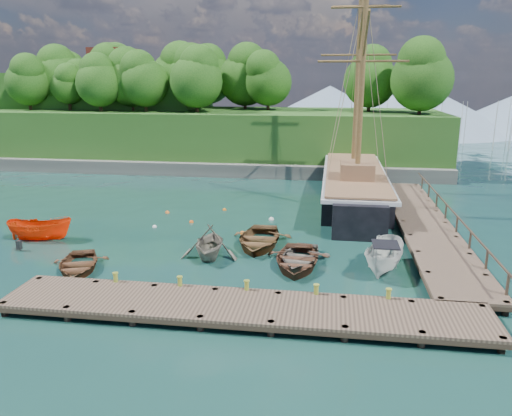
# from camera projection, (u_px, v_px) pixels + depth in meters

# --- Properties ---
(ground) EXTENTS (160.00, 160.00, 0.00)m
(ground) POSITION_uv_depth(u_px,v_px,m) (226.00, 259.00, 26.99)
(ground) COLOR #163E38
(ground) RESTS_ON ground
(dock_near) EXTENTS (20.00, 3.20, 1.10)m
(dock_near) POSITION_uv_depth(u_px,v_px,m) (241.00, 308.00, 20.38)
(dock_near) COLOR #433329
(dock_near) RESTS_ON ground
(dock_east) EXTENTS (3.20, 24.00, 1.10)m
(dock_east) POSITION_uv_depth(u_px,v_px,m) (424.00, 224.00, 31.94)
(dock_east) COLOR #433329
(dock_east) RESTS_ON ground
(bollard_0) EXTENTS (0.26, 0.26, 0.45)m
(bollard_0) POSITION_uv_depth(u_px,v_px,m) (117.00, 294.00, 22.68)
(bollard_0) COLOR olive
(bollard_0) RESTS_ON ground
(bollard_1) EXTENTS (0.26, 0.26, 0.45)m
(bollard_1) POSITION_uv_depth(u_px,v_px,m) (181.00, 298.00, 22.25)
(bollard_1) COLOR olive
(bollard_1) RESTS_ON ground
(bollard_2) EXTENTS (0.26, 0.26, 0.45)m
(bollard_2) POSITION_uv_depth(u_px,v_px,m) (247.00, 302.00, 21.83)
(bollard_2) COLOR olive
(bollard_2) RESTS_ON ground
(bollard_3) EXTENTS (0.26, 0.26, 0.45)m
(bollard_3) POSITION_uv_depth(u_px,v_px,m) (316.00, 307.00, 21.40)
(bollard_3) COLOR olive
(bollard_3) RESTS_ON ground
(bollard_4) EXTENTS (0.26, 0.26, 0.45)m
(bollard_4) POSITION_uv_depth(u_px,v_px,m) (387.00, 312.00, 20.97)
(bollard_4) COLOR olive
(bollard_4) RESTS_ON ground
(rowboat_0) EXTENTS (4.06, 4.76, 0.83)m
(rowboat_0) POSITION_uv_depth(u_px,v_px,m) (78.00, 270.00, 25.50)
(rowboat_0) COLOR brown
(rowboat_0) RESTS_ON ground
(rowboat_1) EXTENTS (3.49, 3.94, 1.92)m
(rowboat_1) POSITION_uv_depth(u_px,v_px,m) (210.00, 257.00, 27.36)
(rowboat_1) COLOR #70695A
(rowboat_1) RESTS_ON ground
(rowboat_2) EXTENTS (3.38, 4.73, 0.98)m
(rowboat_2) POSITION_uv_depth(u_px,v_px,m) (296.00, 266.00, 25.98)
(rowboat_2) COLOR #533222
(rowboat_2) RESTS_ON ground
(rowboat_3) EXTENTS (3.47, 4.45, 0.84)m
(rowboat_3) POSITION_uv_depth(u_px,v_px,m) (300.00, 262.00, 26.55)
(rowboat_3) COLOR #585147
(rowboat_3) RESTS_ON ground
(rowboat_4) EXTENTS (3.65, 5.08, 1.04)m
(rowboat_4) POSITION_uv_depth(u_px,v_px,m) (259.00, 246.00, 29.17)
(rowboat_4) COLOR brown
(rowboat_4) RESTS_ON ground
(motorboat_orange) EXTENTS (4.10, 1.96, 1.52)m
(motorboat_orange) POSITION_uv_depth(u_px,v_px,m) (41.00, 240.00, 30.22)
(motorboat_orange) COLOR #F33907
(motorboat_orange) RESTS_ON ground
(cabin_boat_white) EXTENTS (2.87, 4.65, 1.68)m
(cabin_boat_white) POSITION_uv_depth(u_px,v_px,m) (384.00, 271.00, 25.37)
(cabin_boat_white) COLOR silver
(cabin_boat_white) RESTS_ON ground
(schooner) EXTENTS (4.85, 26.53, 19.30)m
(schooner) POSITION_uv_depth(u_px,v_px,m) (354.00, 188.00, 39.29)
(schooner) COLOR black
(schooner) RESTS_ON ground
(mooring_buoy_0) EXTENTS (0.29, 0.29, 0.29)m
(mooring_buoy_0) POSITION_uv_depth(u_px,v_px,m) (155.00, 227.00, 32.73)
(mooring_buoy_0) COLOR silver
(mooring_buoy_0) RESTS_ON ground
(mooring_buoy_1) EXTENTS (0.30, 0.30, 0.30)m
(mooring_buoy_1) POSITION_uv_depth(u_px,v_px,m) (191.00, 223.00, 33.81)
(mooring_buoy_1) COLOR orange
(mooring_buoy_1) RESTS_ON ground
(mooring_buoy_2) EXTENTS (0.34, 0.34, 0.34)m
(mooring_buoy_2) POSITION_uv_depth(u_px,v_px,m) (242.00, 234.00, 31.37)
(mooring_buoy_2) COLOR orange
(mooring_buoy_2) RESTS_ON ground
(mooring_buoy_3) EXTENTS (0.36, 0.36, 0.36)m
(mooring_buoy_3) POSITION_uv_depth(u_px,v_px,m) (271.00, 220.00, 34.44)
(mooring_buoy_3) COLOR white
(mooring_buoy_3) RESTS_ON ground
(mooring_buoy_4) EXTENTS (0.32, 0.32, 0.32)m
(mooring_buoy_4) POSITION_uv_depth(u_px,v_px,m) (167.00, 213.00, 36.18)
(mooring_buoy_4) COLOR orange
(mooring_buoy_4) RESTS_ON ground
(mooring_buoy_5) EXTENTS (0.28, 0.28, 0.28)m
(mooring_buoy_5) POSITION_uv_depth(u_px,v_px,m) (224.00, 210.00, 36.94)
(mooring_buoy_5) COLOR orange
(mooring_buoy_5) RESTS_ON ground
(headland) EXTENTS (51.00, 19.31, 12.90)m
(headland) POSITION_uv_depth(u_px,v_px,m) (171.00, 113.00, 57.41)
(headland) COLOR #474744
(headland) RESTS_ON ground
(distant_ridge) EXTENTS (117.00, 40.00, 10.00)m
(distant_ridge) POSITION_uv_depth(u_px,v_px,m) (326.00, 106.00, 92.23)
(distant_ridge) COLOR #728CA5
(distant_ridge) RESTS_ON ground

